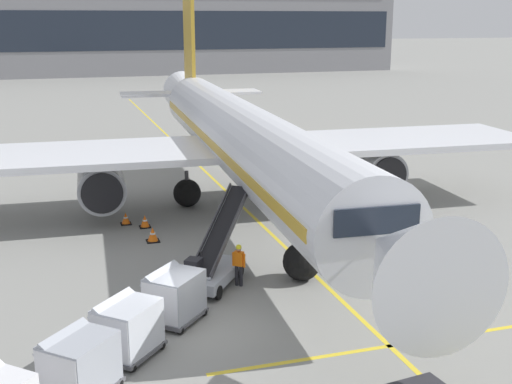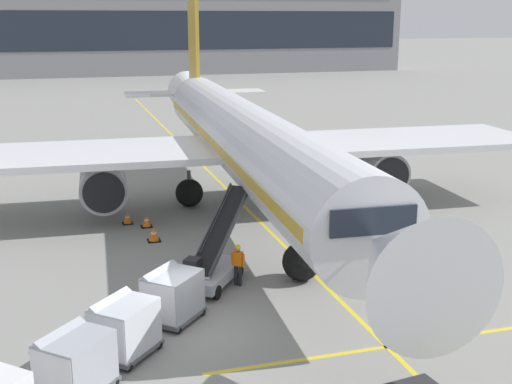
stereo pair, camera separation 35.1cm
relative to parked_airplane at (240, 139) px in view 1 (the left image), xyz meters
name	(u,v)px [view 1 (the left image)]	position (x,y,z in m)	size (l,w,h in m)	color
ground_plane	(196,328)	(-5.66, -14.13, -3.93)	(600.00, 600.00, 0.00)	gray
parked_airplane	(240,139)	(0.00, 0.00, 0.00)	(34.62, 44.72, 15.15)	silver
belt_loader	(213,262)	(-4.13, -10.42, -3.00)	(4.03, 4.83, 3.47)	#A3A8B2
baggage_cart_lead	(174,295)	(-6.29, -13.36, -2.93)	(2.53, 2.55, 1.91)	#515156
baggage_cart_second	(126,327)	(-8.16, -15.40, -2.93)	(2.53, 2.55, 1.91)	#515156
baggage_cart_third	(78,363)	(-9.72, -17.30, -2.93)	(2.53, 2.55, 1.91)	#515156
ground_crew_by_loader	(167,299)	(-6.57, -13.69, -2.93)	(0.34, 0.55, 1.74)	#514C42
ground_crew_by_carts	(239,262)	(-3.22, -10.95, -2.93)	(0.46, 0.43, 1.74)	black
safety_cone_engine_keepout	(153,235)	(-5.70, -4.48, -3.58)	(0.63, 0.63, 0.71)	black
safety_cone_wingtip	(145,221)	(-5.74, -2.12, -3.61)	(0.57, 0.57, 0.65)	black
safety_cone_nose_mark	(126,219)	(-6.62, -1.29, -3.62)	(0.55, 0.55, 0.63)	black
apron_guidance_line_lead_in	(247,211)	(0.12, -0.78, -3.92)	(0.20, 110.00, 0.01)	yellow
apron_guidance_line_stop_bar	(385,347)	(-0.04, -17.32, -3.92)	(12.00, 0.20, 0.01)	yellow
terminal_building	(144,30)	(8.50, 98.03, 4.21)	(99.12, 16.58, 16.38)	gray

